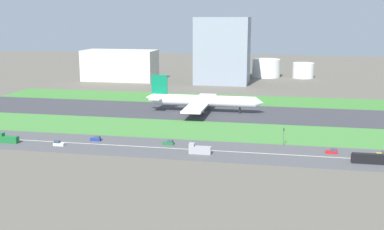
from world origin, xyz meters
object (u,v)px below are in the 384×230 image
airliner (201,101)px  hangar_building (223,51)px  bus_0 (368,159)px  traffic_light (284,135)px  car_0 (59,144)px  truck_1 (8,139)px  car_3 (96,139)px  truck_2 (199,150)px  fuel_tank_east (303,70)px  fuel_tank_west (238,69)px  terminal_building (120,65)px  car_4 (383,154)px  fuel_tank_centre (266,68)px  car_2 (169,143)px  car_1 (332,151)px

airliner → hangar_building: hangar_building is taller
bus_0 → traffic_light: bearing=-31.2°
car_0 → truck_1: (-22.58, -0.00, 0.75)m
car_3 → bus_0: bus_0 is taller
bus_0 → truck_1: size_ratio=1.38×
bus_0 → hangar_building: hangar_building is taller
car_3 → hangar_building: bearing=80.9°
car_3 → truck_2: bearing=-12.3°
bus_0 → hangar_building: 208.48m
bus_0 → fuel_tank_east: (-14.39, 237.00, 4.56)m
hangar_building → fuel_tank_west: size_ratio=2.84×
bus_0 → fuel_tank_west: bearing=-73.5°
hangar_building → fuel_tank_east: 80.00m
terminal_building → traffic_light: bearing=-52.8°
car_4 → hangar_building: bearing=115.0°
car_0 → fuel_tank_east: bearing=-113.8°
car_0 → fuel_tank_centre: fuel_tank_centre is taller
airliner → fuel_tank_east: airliner is taller
car_2 → truck_2: bearing=-34.7°
car_4 → car_0: (-125.77, -10.00, 0.00)m
truck_2 → truck_1: bearing=0.0°
airliner → truck_1: bearing=-130.7°
fuel_tank_west → airliner: bearing=-91.4°
car_0 → fuel_tank_centre: (73.16, 237.00, 6.79)m
car_1 → truck_1: bearing=-175.6°
car_3 → terminal_building: terminal_building is taller
truck_1 → terminal_building: size_ratio=0.14×
car_0 → traffic_light: (89.08, 17.99, 3.37)m
terminal_building → bus_0: bearing=-49.9°
truck_2 → fuel_tank_east: (46.53, 237.00, 4.71)m
car_4 → fuel_tank_centre: size_ratio=0.19×
car_1 → fuel_tank_centre: 229.67m
truck_1 → fuel_tank_east: fuel_tank_east is taller
car_0 → fuel_tank_west: 241.98m
car_3 → car_2: bearing=0.0°
fuel_tank_centre → hangar_building: bearing=-125.6°
car_3 → traffic_light: 77.63m
airliner → bus_0: size_ratio=5.60×
terminal_building → hangar_building: hangar_building is taller
car_3 → truck_1: size_ratio=0.52×
airliner → car_3: 75.57m
car_4 → car_2: bearing=180.0°
airliner → car_0: (-44.48, -78.00, -5.31)m
car_1 → truck_2: 50.60m
airliner → fuel_tank_east: size_ratio=3.66×
fuel_tank_centre → airliner: bearing=-100.2°
fuel_tank_west → fuel_tank_centre: 24.69m
airliner → truck_2: airliner is taller
traffic_light → fuel_tank_west: bearing=100.5°
car_3 → car_0: size_ratio=1.00×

